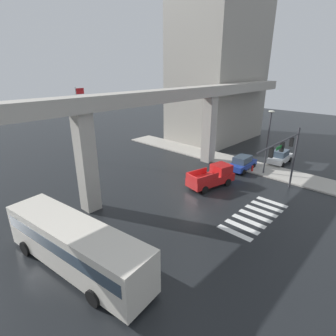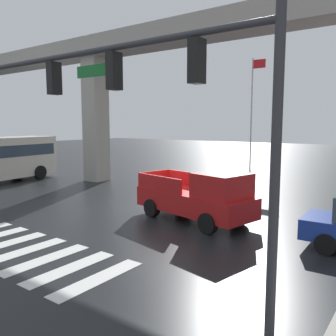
% 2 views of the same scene
% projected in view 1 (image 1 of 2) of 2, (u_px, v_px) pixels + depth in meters
% --- Properties ---
extents(ground_plane, '(120.00, 120.00, 0.00)m').
position_uv_depth(ground_plane, '(194.00, 192.00, 26.12)').
color(ground_plane, black).
extents(crosswalk_stripes, '(7.15, 2.80, 0.01)m').
position_uv_depth(crosswalk_stripes, '(255.00, 216.00, 21.96)').
color(crosswalk_stripes, silver).
rests_on(crosswalk_stripes, ground).
extents(elevated_overpass, '(50.15, 1.94, 9.48)m').
position_uv_depth(elevated_overpass, '(160.00, 106.00, 26.17)').
color(elevated_overpass, '#ADA89E').
rests_on(elevated_overpass, ground).
extents(office_building, '(14.69, 10.35, 30.41)m').
position_uv_depth(office_building, '(220.00, 42.00, 41.38)').
color(office_building, gray).
rests_on(office_building, ground).
extents(sidewalk_east, '(4.00, 36.00, 0.15)m').
position_uv_depth(sidewalk_east, '(232.00, 161.00, 34.53)').
color(sidewalk_east, '#ADA89E').
rests_on(sidewalk_east, ground).
extents(pickup_truck, '(5.39, 2.94, 2.08)m').
position_uv_depth(pickup_truck, '(213.00, 177.00, 27.27)').
color(pickup_truck, red).
rests_on(pickup_truck, ground).
extents(city_bus, '(3.86, 11.03, 2.99)m').
position_uv_depth(city_bus, '(75.00, 244.00, 15.72)').
color(city_bus, beige).
rests_on(city_bus, ground).
extents(sedan_blue, '(4.36, 2.08, 1.72)m').
position_uv_depth(sedan_blue, '(242.00, 163.00, 31.55)').
color(sedan_blue, '#1E3899').
rests_on(sedan_blue, ground).
extents(sedan_white, '(4.36, 2.08, 1.72)m').
position_uv_depth(sedan_white, '(280.00, 157.00, 33.80)').
color(sedan_white, silver).
rests_on(sedan_white, ground).
extents(traffic_signal_mast, '(8.69, 0.32, 6.20)m').
position_uv_depth(traffic_signal_mast, '(286.00, 150.00, 23.83)').
color(traffic_signal_mast, '#38383D').
rests_on(traffic_signal_mast, ground).
extents(street_lamp_near_corner, '(0.44, 0.70, 7.24)m').
position_uv_depth(street_lamp_near_corner, '(268.00, 135.00, 29.02)').
color(street_lamp_near_corner, '#38383D').
rests_on(street_lamp_near_corner, ground).
extents(fire_hydrant, '(0.24, 0.24, 0.85)m').
position_uv_depth(fire_hydrant, '(252.00, 169.00, 30.99)').
color(fire_hydrant, red).
rests_on(fire_hydrant, ground).
extents(flagpole, '(1.16, 0.12, 9.30)m').
position_uv_depth(flagpole, '(80.00, 119.00, 33.10)').
color(flagpole, silver).
rests_on(flagpole, ground).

